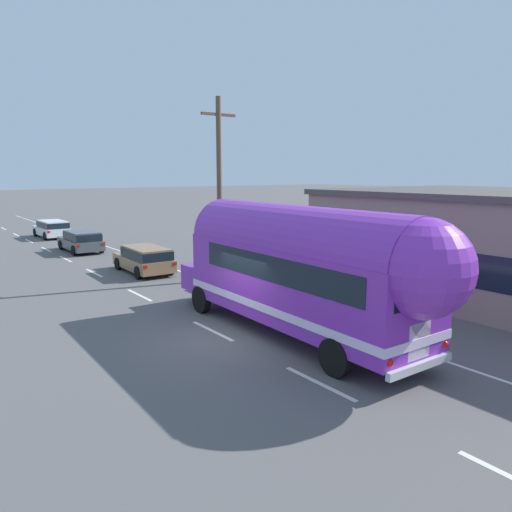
{
  "coord_description": "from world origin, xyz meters",
  "views": [
    {
      "loc": [
        -7.91,
        -12.12,
        5.08
      ],
      "look_at": [
        2.1,
        1.29,
        2.21
      ],
      "focal_mm": 34.01,
      "sensor_mm": 36.0,
      "label": 1
    }
  ],
  "objects_px": {
    "utility_pole": "(219,187)",
    "car_third": "(52,228)",
    "car_lead": "(145,258)",
    "car_second": "(81,240)",
    "painted_bus": "(306,266)"
  },
  "relations": [
    {
      "from": "utility_pole",
      "to": "car_third",
      "type": "height_order",
      "value": "utility_pole"
    },
    {
      "from": "car_lead",
      "to": "car_second",
      "type": "relative_size",
      "value": 0.99
    },
    {
      "from": "car_third",
      "to": "car_lead",
      "type": "bearing_deg",
      "value": -89.49
    },
    {
      "from": "car_second",
      "to": "car_third",
      "type": "height_order",
      "value": "same"
    },
    {
      "from": "car_lead",
      "to": "car_third",
      "type": "height_order",
      "value": "same"
    },
    {
      "from": "car_second",
      "to": "car_third",
      "type": "relative_size",
      "value": 0.99
    },
    {
      "from": "painted_bus",
      "to": "car_lead",
      "type": "distance_m",
      "value": 12.48
    },
    {
      "from": "car_second",
      "to": "utility_pole",
      "type": "bearing_deg",
      "value": -77.84
    },
    {
      "from": "car_lead",
      "to": "car_third",
      "type": "relative_size",
      "value": 0.98
    },
    {
      "from": "utility_pole",
      "to": "painted_bus",
      "type": "distance_m",
      "value": 9.29
    },
    {
      "from": "car_lead",
      "to": "car_second",
      "type": "height_order",
      "value": "same"
    },
    {
      "from": "painted_bus",
      "to": "car_third",
      "type": "height_order",
      "value": "painted_bus"
    },
    {
      "from": "painted_bus",
      "to": "car_second",
      "type": "xyz_separation_m",
      "value": [
        -0.22,
        21.23,
        -1.52
      ]
    },
    {
      "from": "car_lead",
      "to": "car_third",
      "type": "xyz_separation_m",
      "value": [
        -0.15,
        17.33,
        0.0
      ]
    },
    {
      "from": "car_second",
      "to": "car_third",
      "type": "bearing_deg",
      "value": 87.77
    }
  ]
}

